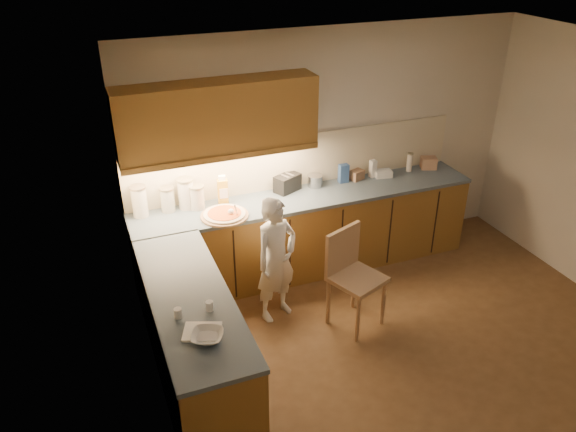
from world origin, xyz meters
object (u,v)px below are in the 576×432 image
object	(u,v)px
pizza_on_board	(225,215)
toaster	(287,183)
child	(276,260)
oil_jug	(223,191)
wooden_chair	(351,271)

from	to	relation	value
pizza_on_board	toaster	world-z (taller)	same
child	oil_jug	size ratio (longest dim) A/B	4.06
child	pizza_on_board	bearing A→B (deg)	102.78
pizza_on_board	child	size ratio (longest dim) A/B	0.37
child	oil_jug	bearing A→B (deg)	88.69
wooden_chair	pizza_on_board	bearing A→B (deg)	116.65
child	oil_jug	world-z (taller)	child
pizza_on_board	oil_jug	size ratio (longest dim) A/B	1.50
pizza_on_board	wooden_chair	bearing A→B (deg)	-41.66
oil_jug	child	bearing A→B (deg)	-70.68
child	toaster	size ratio (longest dim) A/B	3.95
pizza_on_board	oil_jug	bearing A→B (deg)	77.07
pizza_on_board	toaster	distance (m)	0.86
wooden_chair	toaster	size ratio (longest dim) A/B	3.03
child	toaster	distance (m)	1.03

